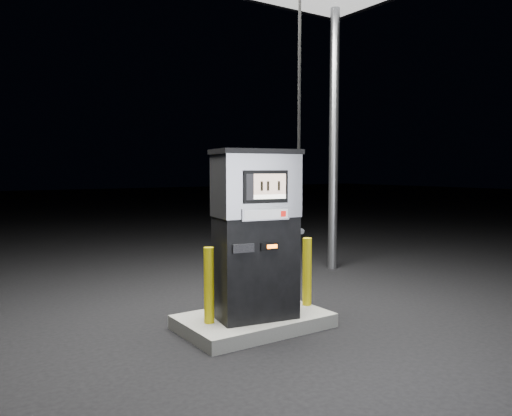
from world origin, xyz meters
TOP-DOWN VIEW (x-y plane):
  - ground at (0.00, 0.00)m, footprint 80.00×80.00m
  - pump_island at (0.00, 0.00)m, footprint 1.60×1.00m
  - fuel_dispenser at (-0.04, -0.10)m, footprint 1.04×0.68m
  - bollard_left at (-0.55, 0.01)m, footprint 0.13×0.13m
  - bollard_right at (0.74, -0.03)m, footprint 0.12×0.12m

SIDE VIEW (x-z plane):
  - ground at x=0.00m, z-range 0.00..0.00m
  - pump_island at x=0.00m, z-range 0.00..0.15m
  - bollard_left at x=-0.55m, z-range 0.15..0.95m
  - bollard_right at x=0.74m, z-range 0.15..0.95m
  - fuel_dispenser at x=-0.04m, z-range -0.80..2.96m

